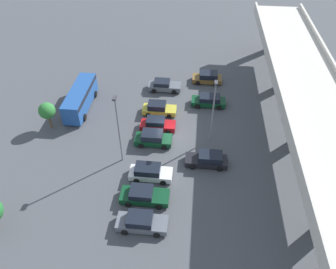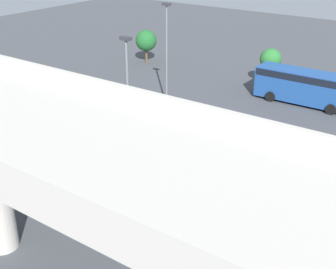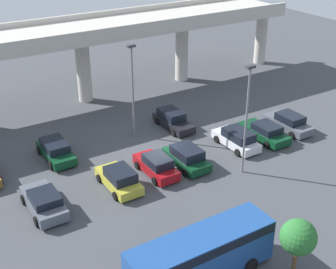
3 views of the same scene
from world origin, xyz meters
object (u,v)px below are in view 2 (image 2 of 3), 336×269
(lamp_post_mid_lot, at_px, (128,94))
(parked_car_2, at_px, (232,187))
(parked_car_1, at_px, (326,159))
(parked_car_5, at_px, (176,118))
(parked_car_9, at_px, (66,91))
(parked_car_8, at_px, (94,97))
(parked_car_3, at_px, (246,137))
(parked_car_7, at_px, (119,104))
(shuttle_bus, at_px, (306,85))
(parked_car_6, at_px, (89,138))
(tree_front_centre, at_px, (146,41))
(lamp_post_near_aisle, at_px, (167,49))
(tree_front_left, at_px, (271,59))
(parked_car_4, at_px, (204,127))

(lamp_post_mid_lot, bearing_deg, parked_car_2, -178.51)
(parked_car_1, xyz_separation_m, lamp_post_mid_lot, (10.35, 6.60, 4.11))
(parked_car_2, distance_m, parked_car_5, 10.51)
(parked_car_5, xyz_separation_m, parked_car_9, (11.40, 0.45, -0.04))
(lamp_post_mid_lot, bearing_deg, parked_car_8, -34.62)
(lamp_post_mid_lot, bearing_deg, parked_car_9, -26.54)
(parked_car_3, bearing_deg, parked_car_9, -88.37)
(parked_car_7, distance_m, shuttle_bus, 15.77)
(parked_car_6, xyz_separation_m, tree_front_centre, (9.96, -19.14, 1.72))
(lamp_post_near_aisle, xyz_separation_m, lamp_post_mid_lot, (-4.14, 9.73, -0.14))
(parked_car_7, distance_m, lamp_post_mid_lot, 9.85)
(parked_car_7, xyz_separation_m, lamp_post_mid_lot, (-6.38, 6.31, 4.07))
(parked_car_1, xyz_separation_m, parked_car_3, (5.54, -0.10, 0.02))
(parked_car_9, height_order, tree_front_centre, tree_front_centre)
(parked_car_1, relative_size, parked_car_6, 1.00)
(parked_car_2, distance_m, tree_front_left, 20.72)
(parked_car_2, relative_size, parked_car_9, 0.97)
(tree_front_left, xyz_separation_m, tree_front_centre, (14.38, 0.32, -0.13))
(parked_car_5, bearing_deg, lamp_post_mid_lot, 8.91)
(parked_car_3, height_order, tree_front_centre, tree_front_centre)
(parked_car_4, xyz_separation_m, parked_car_6, (5.42, 6.23, 0.00))
(parked_car_3, relative_size, tree_front_left, 1.21)
(parked_car_8, relative_size, lamp_post_near_aisle, 0.57)
(parked_car_3, bearing_deg, parked_car_5, -89.63)
(lamp_post_mid_lot, bearing_deg, parked_car_4, -103.59)
(parked_car_6, bearing_deg, tree_front_left, -12.79)
(parked_car_8, bearing_deg, tree_front_centre, -161.00)
(parked_car_2, bearing_deg, parked_car_1, -25.89)
(parked_car_4, height_order, lamp_post_near_aisle, lamp_post_near_aisle)
(lamp_post_mid_lot, distance_m, tree_front_left, 19.85)
(parked_car_3, bearing_deg, parked_car_2, 20.40)
(parked_car_2, relative_size, tree_front_centre, 1.27)
(parked_car_5, bearing_deg, parked_car_6, -23.63)
(parked_car_7, bearing_deg, shuttle_bus, 133.51)
(parked_car_2, relative_size, tree_front_left, 1.27)
(parked_car_2, xyz_separation_m, lamp_post_near_aisle, (11.37, -9.54, 4.23))
(shuttle_bus, bearing_deg, parked_car_2, 97.36)
(parked_car_8, xyz_separation_m, tree_front_centre, (4.45, -12.93, 1.77))
(parked_car_3, bearing_deg, tree_front_centre, -124.26)
(parked_car_2, height_order, parked_car_4, parked_car_4)
(parked_car_7, relative_size, lamp_post_mid_lot, 0.55)
(parked_car_1, relative_size, parked_car_8, 0.96)
(parked_car_3, relative_size, lamp_post_near_aisle, 0.51)
(parked_car_9, bearing_deg, parked_car_5, 92.28)
(parked_car_1, height_order, parked_car_4, parked_car_4)
(parked_car_1, bearing_deg, parked_car_7, -88.98)
(lamp_post_mid_lot, bearing_deg, parked_car_3, -125.62)
(parked_car_7, distance_m, parked_car_9, 6.07)
(parked_car_8, height_order, tree_front_centre, tree_front_centre)
(parked_car_3, bearing_deg, parked_car_7, -87.93)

